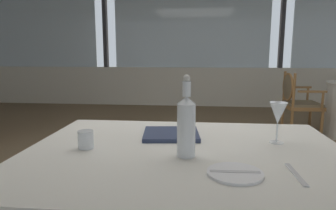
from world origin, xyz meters
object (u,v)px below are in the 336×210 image
Objects in this scene: side_plate at (235,173)px; dining_chair_1_2 at (297,99)px; water_tumbler at (86,139)px; water_bottle at (186,124)px; menu_book at (171,134)px; wine_glass at (278,114)px.

side_plate is 0.21× the size of dining_chair_1_2.
water_bottle is at bearing -7.89° from water_tumbler.
side_plate is 0.66m from water_tumbler.
water_tumbler is at bearing -152.63° from menu_book.
side_plate is at bearing -66.18° from menu_book.
water_bottle reaches higher than menu_book.
dining_chair_1_2 is at bearing 58.91° from water_tumbler.
wine_glass is 3.14m from dining_chair_1_2.
dining_chair_1_2 is at bearing 65.70° from water_bottle.
water_bottle is at bearing -79.25° from menu_book.
wine_glass is 0.70× the size of menu_book.
water_tumbler is at bearing 172.11° from water_bottle.
wine_glass reaches higher than dining_chair_1_2.
water_tumbler is (-0.62, 0.23, 0.03)m from side_plate.
dining_chair_1_2 is (1.26, 3.35, -0.24)m from side_plate.
side_plate is 0.71× the size of menu_book.
menu_book is 3.26m from dining_chair_1_2.
wine_glass reaches higher than water_tumbler.
dining_chair_1_2 reaches higher than menu_book.
water_tumbler is at bearing 159.34° from side_plate.
water_bottle is at bearing -151.42° from wine_glass.
water_bottle is (-0.18, 0.17, 0.13)m from side_plate.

